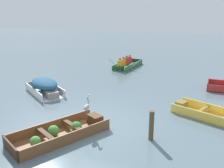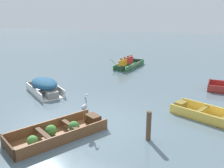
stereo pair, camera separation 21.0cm
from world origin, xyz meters
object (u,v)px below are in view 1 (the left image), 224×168
(dinghy_wooden_brown_foreground, at_px, (62,132))
(mooring_post, at_px, (151,126))
(skiff_yellow_mid_moored, at_px, (210,115))
(heron_on_dinghy, at_px, (87,106))
(skiff_white_near_moored, at_px, (45,85))
(rowboat_green_with_crew, at_px, (127,65))

(dinghy_wooden_brown_foreground, distance_m, mooring_post, 2.85)
(skiff_yellow_mid_moored, bearing_deg, heron_on_dinghy, -147.25)
(mooring_post, bearing_deg, heron_on_dinghy, -176.89)
(skiff_white_near_moored, bearing_deg, heron_on_dinghy, -37.58)
(skiff_white_near_moored, xyz_separation_m, heron_on_dinghy, (3.65, -2.81, 0.45))
(skiff_white_near_moored, xyz_separation_m, skiff_yellow_mid_moored, (7.57, -0.29, -0.30))
(skiff_yellow_mid_moored, relative_size, mooring_post, 3.36)
(dinghy_wooden_brown_foreground, xyz_separation_m, heron_on_dinghy, (0.57, 0.66, 0.72))
(dinghy_wooden_brown_foreground, bearing_deg, skiff_white_near_moored, 131.60)
(rowboat_green_with_crew, distance_m, mooring_post, 10.32)
(heron_on_dinghy, relative_size, mooring_post, 0.88)
(skiff_white_near_moored, xyz_separation_m, mooring_post, (5.80, -2.69, 0.06))
(rowboat_green_with_crew, xyz_separation_m, heron_on_dinghy, (1.61, -9.73, 0.63))
(skiff_yellow_mid_moored, distance_m, mooring_post, 3.01)
(mooring_post, bearing_deg, skiff_yellow_mid_moored, 53.67)
(rowboat_green_with_crew, height_order, mooring_post, mooring_post)
(heron_on_dinghy, bearing_deg, dinghy_wooden_brown_foreground, -130.64)
(skiff_white_near_moored, bearing_deg, mooring_post, -24.89)
(skiff_yellow_mid_moored, xyz_separation_m, mooring_post, (-1.77, -2.41, 0.36))
(skiff_yellow_mid_moored, relative_size, rowboat_green_with_crew, 1.00)
(dinghy_wooden_brown_foreground, relative_size, mooring_post, 3.48)
(skiff_yellow_mid_moored, height_order, rowboat_green_with_crew, rowboat_green_with_crew)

